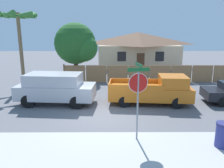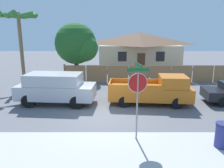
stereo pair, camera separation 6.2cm
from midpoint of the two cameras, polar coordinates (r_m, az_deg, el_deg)
ground_plane at (r=11.89m, az=-1.97°, el=-8.27°), size 80.00×80.00×0.00m
sidewalk_strip at (r=8.66m, az=-2.81°, el=-17.14°), size 36.00×3.20×0.01m
wooden_fence at (r=19.67m, az=9.94°, el=2.64°), size 15.22×0.12×1.62m
house at (r=28.71m, az=6.89°, el=9.13°), size 10.48×7.23×4.34m
oak_tree at (r=20.16m, az=-8.89°, el=10.14°), size 3.89×3.71×5.22m
palm_tree at (r=19.40m, az=-23.06°, el=14.62°), size 2.92×3.13×5.96m
red_suv at (r=13.96m, az=-14.34°, el=-0.90°), size 4.88×2.33×1.92m
orange_pickup at (r=13.80m, az=10.95°, el=-1.66°), size 5.18×2.29×1.80m
stop_sign at (r=8.79m, az=6.92°, el=-1.25°), size 0.89×0.80×3.22m
trash_bin at (r=9.72m, az=27.06°, el=-11.80°), size 0.57×0.57×1.00m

